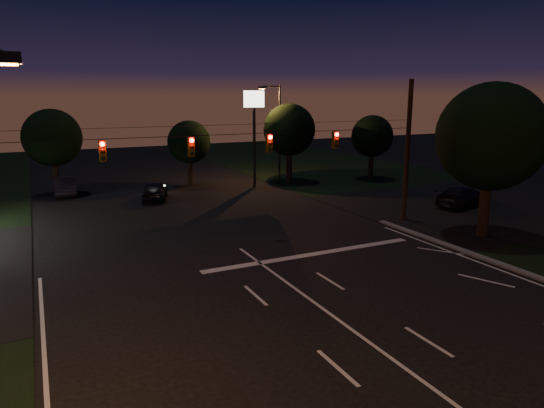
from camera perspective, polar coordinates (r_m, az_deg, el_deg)
ground at (r=15.19m, az=18.19°, el=-19.80°), size 140.00×140.00×0.00m
cross_street_right at (r=39.32m, az=23.03°, el=-0.10°), size 20.00×16.00×0.02m
stop_bar at (r=25.16m, az=4.81°, el=-5.90°), size 12.00×0.50×0.01m
utility_pole_right at (r=33.04m, az=15.17°, el=-1.80°), size 0.30×0.30×9.00m
signal_span at (r=25.77m, az=-4.76°, el=7.06°), size 24.00×0.40×1.56m
pole_sign_right at (r=42.64m, az=-2.12°, el=10.28°), size 1.80×0.30×8.40m
street_light_right_far at (r=45.89m, az=0.60°, el=9.21°), size 2.20×0.35×9.00m
tree_right_near at (r=29.87m, az=24.17°, el=7.11°), size 6.00×6.00×8.76m
tree_far_b at (r=43.20m, az=-24.41°, el=7.04°), size 4.60×4.60×6.98m
tree_far_c at (r=44.00m, az=-9.75°, el=7.13°), size 3.80×3.80×5.86m
tree_far_d at (r=45.50m, az=1.99°, el=8.65°), size 4.80×4.80×7.30m
tree_far_e at (r=48.20m, az=11.64°, el=7.78°), size 4.00×4.00×6.18m
car_oncoming_a at (r=38.86m, az=-13.63°, el=1.53°), size 2.98×4.66×1.48m
car_oncoming_b at (r=43.23m, az=-23.28°, el=1.98°), size 1.61×4.61×1.52m
car_cross at (r=38.30m, az=21.63°, el=0.85°), size 5.54×3.28×1.50m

